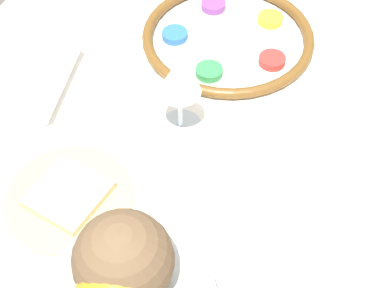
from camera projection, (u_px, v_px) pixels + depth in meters
name	position (u px, v px, depth m)	size (l,w,h in m)	color
dining_table	(199.00, 223.00, 1.19)	(1.37, 0.99, 0.71)	white
seder_plate	(228.00, 38.00, 1.02)	(0.33, 0.33, 0.03)	silver
wine_glass	(179.00, 80.00, 0.81)	(0.07, 0.07, 0.15)	silver
coconut	(123.00, 260.00, 0.54)	(0.11, 0.11, 0.11)	brown
bread_plate	(69.00, 196.00, 0.80)	(0.19, 0.19, 0.02)	tan
napkin_roll	(53.00, 79.00, 0.93)	(0.18, 0.08, 0.05)	white
cup_near	(274.00, 264.00, 0.70)	(0.07, 0.07, 0.07)	silver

